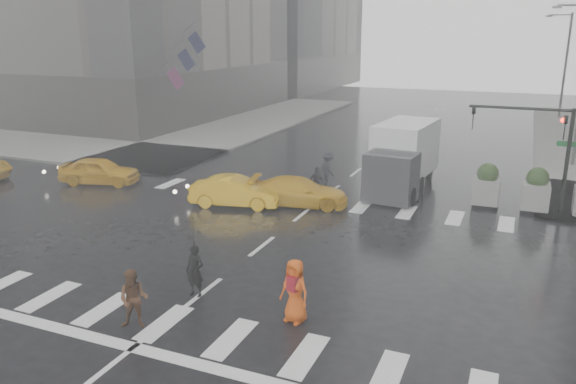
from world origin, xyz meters
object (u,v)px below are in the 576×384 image
at_px(traffic_signal_pole, 543,138).
at_px(pedestrian_brown, 134,299).
at_px(pedestrian_orange, 295,291).
at_px(taxi_mid, 236,192).
at_px(box_truck, 402,156).
at_px(taxi_front, 99,171).

xyz_separation_m(traffic_signal_pole, pedestrian_brown, (-9.58, -14.46, -2.41)).
relative_size(pedestrian_orange, taxi_mid, 0.44).
bearing_deg(box_truck, pedestrian_brown, -97.43).
height_order(pedestrian_orange, taxi_mid, pedestrian_orange).
distance_m(traffic_signal_pole, taxi_front, 20.71).
height_order(traffic_signal_pole, pedestrian_brown, traffic_signal_pole).
distance_m(traffic_signal_pole, box_truck, 6.33).
relative_size(traffic_signal_pole, box_truck, 0.74).
relative_size(pedestrian_brown, box_truck, 0.27).
height_order(traffic_signal_pole, taxi_front, traffic_signal_pole).
distance_m(taxi_mid, box_truck, 8.22).
bearing_deg(traffic_signal_pole, pedestrian_orange, -115.10).
distance_m(pedestrian_orange, taxi_front, 17.05).
height_order(traffic_signal_pole, box_truck, traffic_signal_pole).
xyz_separation_m(traffic_signal_pole, taxi_front, (-20.27, -3.41, -2.54)).
height_order(pedestrian_orange, box_truck, box_truck).
distance_m(pedestrian_brown, taxi_mid, 10.72).
height_order(taxi_front, box_truck, box_truck).
xyz_separation_m(traffic_signal_pole, taxi_mid, (-12.16, -4.05, -2.56)).
bearing_deg(pedestrian_orange, taxi_front, 162.46).
bearing_deg(taxi_front, taxi_mid, -109.63).
bearing_deg(traffic_signal_pole, taxi_mid, -161.56).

